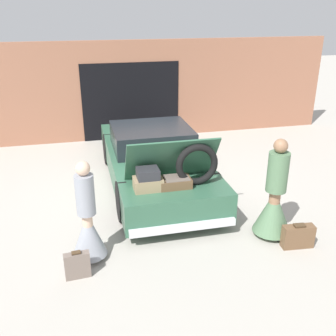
# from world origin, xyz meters

# --- Properties ---
(ground_plane) EXTENTS (40.00, 40.00, 0.00)m
(ground_plane) POSITION_xyz_m (0.00, 0.00, 0.00)
(ground_plane) COLOR #ADA89E
(garage_wall_back) EXTENTS (12.00, 0.14, 2.80)m
(garage_wall_back) POSITION_xyz_m (0.00, 3.40, 1.39)
(garage_wall_back) COLOR #9E664C
(garage_wall_back) RESTS_ON ground_plane
(car) EXTENTS (1.96, 4.81, 1.60)m
(car) POSITION_xyz_m (0.00, -0.02, 0.57)
(car) COLOR #336047
(car) RESTS_ON ground_plane
(person_left) EXTENTS (0.54, 0.54, 1.64)m
(person_left) POSITION_xyz_m (-1.54, -2.50, 0.59)
(person_left) COLOR beige
(person_left) RESTS_ON ground_plane
(person_right) EXTENTS (0.65, 0.65, 1.75)m
(person_right) POSITION_xyz_m (1.54, -2.53, 0.62)
(person_right) COLOR #997051
(person_right) RESTS_ON ground_plane
(suitcase_beside_left_person) EXTENTS (0.38, 0.15, 0.44)m
(suitcase_beside_left_person) POSITION_xyz_m (-1.74, -2.94, 0.21)
(suitcase_beside_left_person) COLOR #75665B
(suitcase_beside_left_person) RESTS_ON ground_plane
(suitcase_beside_right_person) EXTENTS (0.53, 0.22, 0.42)m
(suitcase_beside_right_person) POSITION_xyz_m (1.79, -2.97, 0.20)
(suitcase_beside_right_person) COLOR brown
(suitcase_beside_right_person) RESTS_ON ground_plane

